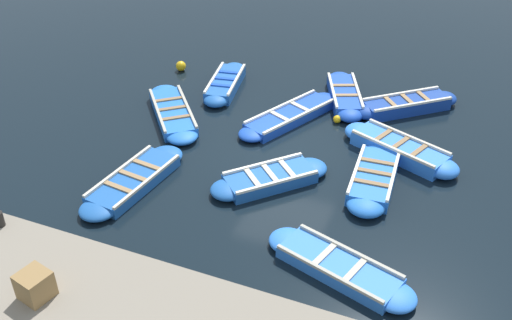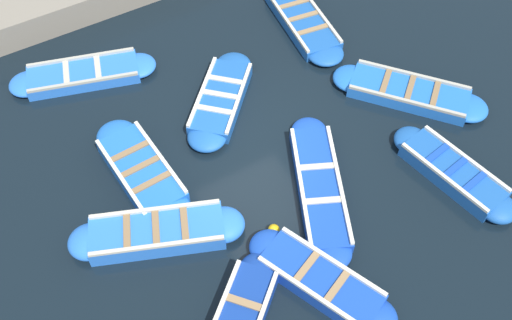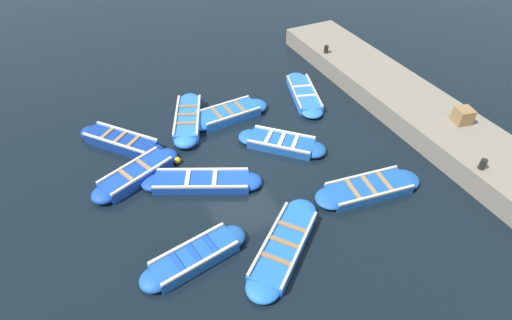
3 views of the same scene
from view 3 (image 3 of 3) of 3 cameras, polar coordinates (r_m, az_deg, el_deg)
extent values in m
plane|color=black|center=(13.98, -2.01, -0.10)|extent=(120.00, 120.00, 0.00)
cube|color=navy|center=(15.28, -18.70, 2.48)|extent=(2.40, 2.62, 0.39)
ellipsoid|color=navy|center=(16.12, -22.44, 3.64)|extent=(1.09, 1.10, 0.39)
ellipsoid|color=navy|center=(14.51, -14.55, 1.18)|extent=(1.09, 1.10, 0.39)
cube|color=silver|center=(14.94, -19.75, 2.32)|extent=(1.80, 2.09, 0.07)
cube|color=silver|center=(15.36, -18.03, 3.95)|extent=(1.80, 2.09, 0.07)
cube|color=#9E7A51|center=(15.51, -20.52, 3.61)|extent=(0.65, 0.58, 0.04)
cube|color=#9E7A51|center=(15.15, -18.87, 3.11)|extent=(0.65, 0.58, 0.04)
cube|color=#9E7A51|center=(14.82, -17.15, 2.58)|extent=(0.65, 0.58, 0.04)
cube|color=blue|center=(15.94, -3.90, 6.55)|extent=(2.42, 1.18, 0.35)
ellipsoid|color=blue|center=(15.58, -7.80, 5.29)|extent=(1.04, 1.01, 0.35)
ellipsoid|color=blue|center=(16.39, -0.18, 7.71)|extent=(1.04, 1.01, 0.35)
cube|color=silver|center=(15.47, -3.14, 6.31)|extent=(2.31, 0.23, 0.07)
cube|color=silver|center=(16.19, -4.70, 7.99)|extent=(2.31, 0.23, 0.07)
cube|color=olive|center=(15.67, -5.58, 6.60)|extent=(0.20, 0.92, 0.04)
cube|color=olive|center=(15.83, -3.93, 7.12)|extent=(0.20, 0.92, 0.04)
cube|color=olive|center=(16.01, -2.32, 7.63)|extent=(0.20, 0.92, 0.04)
cube|color=#1E59AD|center=(13.26, 15.74, -3.99)|extent=(2.79, 1.36, 0.28)
ellipsoid|color=#1E59AD|center=(12.69, 10.58, -5.43)|extent=(1.09, 1.06, 0.28)
ellipsoid|color=#1E59AD|center=(13.94, 20.43, -2.65)|extent=(1.09, 1.06, 0.28)
cube|color=beige|center=(12.88, 16.93, -4.83)|extent=(2.61, 0.42, 0.07)
cube|color=beige|center=(13.41, 14.88, -2.11)|extent=(2.61, 0.42, 0.07)
cube|color=#9E7A51|center=(12.89, 13.72, -4.09)|extent=(0.25, 0.91, 0.04)
cube|color=#9E7A51|center=(13.15, 15.87, -3.49)|extent=(0.25, 0.91, 0.04)
cube|color=#9E7A51|center=(13.43, 17.93, -2.91)|extent=(0.25, 0.91, 0.04)
cube|color=blue|center=(15.82, -9.70, 5.79)|extent=(1.86, 2.83, 0.40)
ellipsoid|color=blue|center=(14.75, -10.02, 2.76)|extent=(1.12, 1.13, 0.40)
ellipsoid|color=blue|center=(16.93, -9.42, 8.42)|extent=(1.12, 1.13, 0.40)
cube|color=beige|center=(15.64, -8.25, 6.57)|extent=(1.06, 2.47, 0.07)
cube|color=beige|center=(15.74, -11.33, 6.39)|extent=(1.06, 2.47, 0.07)
cube|color=olive|center=(15.23, -9.93, 5.21)|extent=(0.81, 0.43, 0.04)
cube|color=olive|center=(15.69, -9.79, 6.44)|extent=(0.81, 0.43, 0.04)
cube|color=olive|center=(16.16, -9.66, 7.59)|extent=(0.81, 0.43, 0.04)
cube|color=blue|center=(17.34, 6.84, 9.33)|extent=(1.70, 2.85, 0.28)
ellipsoid|color=blue|center=(16.26, 8.00, 6.83)|extent=(1.11, 1.13, 0.28)
ellipsoid|color=blue|center=(18.45, 5.81, 11.54)|extent=(1.11, 1.13, 0.28)
cube|color=#B2AD9E|center=(17.36, 8.31, 9.91)|extent=(0.84, 2.55, 0.07)
cube|color=#B2AD9E|center=(17.14, 5.45, 9.74)|extent=(0.84, 2.55, 0.07)
cube|color=beige|center=(16.94, 7.20, 9.12)|extent=(0.85, 0.38, 0.04)
cube|color=beige|center=(17.57, 6.58, 10.43)|extent=(0.85, 0.38, 0.04)
cube|color=#1E59AD|center=(11.19, -8.73, -13.56)|extent=(2.45, 1.24, 0.34)
ellipsoid|color=#1E59AD|center=(11.00, -14.26, -16.22)|extent=(0.93, 0.91, 0.34)
ellipsoid|color=#1E59AD|center=(11.49, -3.55, -10.90)|extent=(0.93, 0.91, 0.34)
cube|color=silver|center=(10.81, -7.82, -14.31)|extent=(2.28, 0.47, 0.07)
cube|color=silver|center=(11.24, -9.80, -11.61)|extent=(2.28, 0.47, 0.07)
cube|color=#1947B7|center=(10.94, -11.17, -14.13)|extent=(0.27, 0.76, 0.04)
cube|color=#1947B7|center=(11.03, -8.83, -12.98)|extent=(0.27, 0.76, 0.04)
cube|color=#1947B7|center=(11.15, -6.55, -11.84)|extent=(0.27, 0.76, 0.04)
cube|color=#1947B7|center=(13.12, -7.79, -3.11)|extent=(3.17, 2.13, 0.28)
ellipsoid|color=#1947B7|center=(13.40, -14.36, -3.09)|extent=(1.12, 1.11, 0.28)
ellipsoid|color=#1947B7|center=(13.01, -1.03, -3.09)|extent=(1.12, 1.11, 0.28)
cube|color=silver|center=(12.71, -8.04, -3.84)|extent=(2.77, 1.36, 0.07)
cube|color=silver|center=(13.29, -7.70, -1.34)|extent=(2.77, 1.36, 0.07)
cube|color=beige|center=(13.07, -9.76, -2.61)|extent=(0.46, 0.78, 0.04)
cube|color=beige|center=(12.96, -5.94, -2.61)|extent=(0.46, 0.78, 0.04)
cube|color=#1947B7|center=(13.76, -16.70, -2.01)|extent=(2.56, 1.74, 0.36)
ellipsoid|color=#1947B7|center=(13.41, -20.81, -4.60)|extent=(1.08, 1.07, 0.36)
ellipsoid|color=#1947B7|center=(14.20, -12.83, 0.45)|extent=(1.08, 1.07, 0.36)
cube|color=silver|center=(13.35, -15.90, -2.13)|extent=(2.21, 0.98, 0.07)
cube|color=silver|center=(13.90, -17.82, -0.60)|extent=(2.21, 0.98, 0.07)
cube|color=#9E7A51|center=(13.52, -18.02, -2.12)|extent=(0.43, 0.77, 0.04)
cube|color=#9E7A51|center=(13.75, -15.73, -0.68)|extent=(0.43, 0.77, 0.04)
cube|color=blue|center=(11.34, 4.01, -12.14)|extent=(2.81, 2.56, 0.30)
ellipsoid|color=blue|center=(10.61, 1.06, -17.73)|extent=(1.32, 1.31, 0.30)
ellipsoid|color=blue|center=(12.20, 6.48, -7.26)|extent=(1.32, 1.31, 0.30)
cube|color=#B2AD9E|center=(11.12, 6.31, -12.34)|extent=(2.18, 1.82, 0.07)
cube|color=#B2AD9E|center=(11.29, 1.85, -10.83)|extent=(2.18, 1.82, 0.07)
cube|color=olive|center=(10.87, 2.86, -13.93)|extent=(0.67, 0.77, 0.04)
cube|color=olive|center=(11.21, 4.05, -11.63)|extent=(0.67, 0.77, 0.04)
cube|color=olive|center=(11.56, 5.16, -9.46)|extent=(0.67, 0.77, 0.04)
cube|color=#1E59AD|center=(14.50, 3.65, 2.41)|extent=(2.36, 2.32, 0.31)
ellipsoid|color=#1E59AD|center=(14.75, -0.72, 3.29)|extent=(1.30, 1.30, 0.31)
ellipsoid|color=#1E59AD|center=(14.34, 8.14, 1.49)|extent=(1.30, 1.30, 0.31)
cube|color=silver|center=(14.04, 3.20, 1.91)|extent=(1.70, 1.64, 0.07)
cube|color=silver|center=(14.73, 4.14, 4.03)|extent=(1.70, 1.64, 0.07)
cube|color=beige|center=(14.49, 1.79, 3.33)|extent=(0.70, 0.72, 0.04)
cube|color=beige|center=(14.39, 3.68, 2.95)|extent=(0.70, 0.72, 0.04)
cube|color=beige|center=(14.31, 5.59, 2.56)|extent=(0.70, 0.72, 0.04)
cube|color=gray|center=(17.34, 20.64, 7.79)|extent=(2.72, 15.01, 0.79)
cylinder|color=black|center=(19.33, 9.99, 15.33)|extent=(0.20, 0.20, 0.35)
cylinder|color=black|center=(14.26, 29.66, -0.52)|extent=(0.20, 0.20, 0.35)
cube|color=olive|center=(16.07, 27.47, 5.64)|extent=(0.67, 0.67, 0.56)
sphere|color=#EAB214|center=(14.06, -11.18, -0.06)|extent=(0.24, 0.24, 0.24)
camera|label=1|loc=(22.51, 32.21, 36.70)|focal=42.00mm
camera|label=2|loc=(14.34, -49.84, 36.38)|focal=42.00mm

